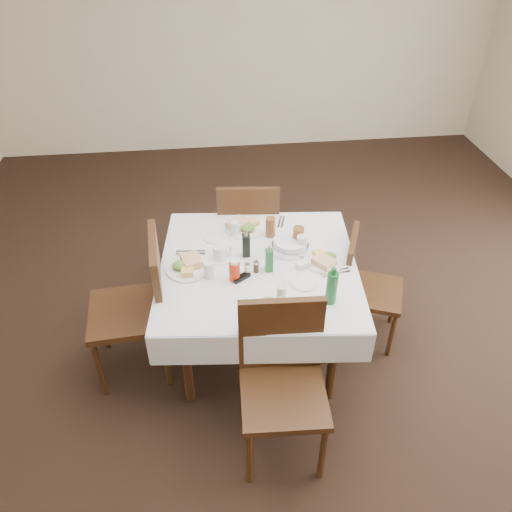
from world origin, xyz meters
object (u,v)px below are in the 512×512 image
(chair_south, at_px, (282,371))
(oil_cruet_green, at_px, (269,259))
(bread_basket, at_px, (290,245))
(chair_north, at_px, (248,228))
(coffee_mug, at_px, (220,253))
(dining_table, at_px, (258,275))
(oil_cruet_dark, at_px, (246,244))
(chair_west, at_px, (142,300))
(water_s, at_px, (282,294))
(ketchup_bottle, at_px, (234,271))
(water_w, at_px, (209,270))
(chair_east, at_px, (362,282))
(green_bottle, at_px, (332,287))
(water_e, at_px, (302,245))
(water_n, at_px, (235,229))

(chair_south, xyz_separation_m, oil_cruet_green, (0.01, 0.66, 0.28))
(bread_basket, bearing_deg, chair_north, 109.92)
(coffee_mug, bearing_deg, dining_table, -19.34)
(chair_south, bearing_deg, coffee_mug, 109.33)
(oil_cruet_dark, distance_m, oil_cruet_green, 0.21)
(chair_west, bearing_deg, water_s, -19.12)
(water_s, bearing_deg, ketchup_bottle, 138.72)
(oil_cruet_dark, bearing_deg, water_w, -141.72)
(oil_cruet_green, bearing_deg, chair_north, 93.40)
(chair_east, height_order, water_w, water_w)
(ketchup_bottle, distance_m, green_bottle, 0.61)
(chair_north, distance_m, chair_east, 1.00)
(chair_north, height_order, oil_cruet_dark, chair_north)
(chair_east, relative_size, coffee_mug, 5.61)
(water_s, xyz_separation_m, ketchup_bottle, (-0.26, 0.23, 0.01))
(chair_west, xyz_separation_m, green_bottle, (1.14, -0.34, 0.28))
(dining_table, distance_m, oil_cruet_green, 0.19)
(oil_cruet_green, relative_size, green_bottle, 0.80)
(chair_west, xyz_separation_m, water_e, (1.06, 0.16, 0.23))
(oil_cruet_dark, bearing_deg, coffee_mug, -172.70)
(chair_east, height_order, chair_west, chair_west)
(chair_north, xyz_separation_m, chair_west, (-0.77, -0.80, 0.04))
(bread_basket, bearing_deg, green_bottle, -74.67)
(chair_north, height_order, water_e, chair_north)
(chair_north, xyz_separation_m, bread_basket, (0.22, -0.61, 0.24))
(water_n, distance_m, water_w, 0.48)
(dining_table, bearing_deg, chair_south, -86.43)
(chair_north, relative_size, water_e, 7.46)
(water_w, bearing_deg, green_bottle, -23.96)
(dining_table, relative_size, chair_north, 1.42)
(chair_east, relative_size, oil_cruet_green, 4.26)
(bread_basket, bearing_deg, dining_table, -149.91)
(chair_south, distance_m, oil_cruet_green, 0.72)
(chair_south, height_order, water_n, chair_south)
(ketchup_bottle, bearing_deg, coffee_mug, 108.76)
(oil_cruet_dark, xyz_separation_m, green_bottle, (0.45, -0.51, 0.02))
(chair_east, distance_m, green_bottle, 0.71)
(chair_west, xyz_separation_m, water_s, (0.86, -0.30, 0.22))
(water_e, bearing_deg, chair_east, -3.36)
(water_n, xyz_separation_m, water_s, (0.22, -0.71, 0.00))
(dining_table, xyz_separation_m, bread_basket, (0.23, 0.13, 0.12))
(chair_west, xyz_separation_m, oil_cruet_green, (0.82, -0.00, 0.26))
(dining_table, distance_m, water_s, 0.40)
(chair_north, height_order, coffee_mug, chair_north)
(oil_cruet_green, height_order, green_bottle, green_bottle)
(chair_south, height_order, ketchup_bottle, chair_south)
(chair_west, relative_size, oil_cruet_green, 5.17)
(ketchup_bottle, bearing_deg, water_s, -41.28)
(chair_east, xyz_separation_m, oil_cruet_green, (-0.69, -0.13, 0.36))
(chair_north, xyz_separation_m, chair_south, (0.04, -1.47, 0.01))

